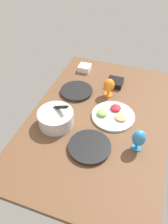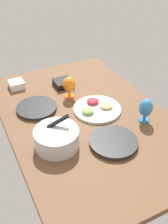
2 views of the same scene
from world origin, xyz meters
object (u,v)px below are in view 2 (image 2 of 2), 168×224
dinner_plate_left (114,142)px  dinner_plate_right (37,108)px  hurricane_glass_blue (146,108)px  square_bowl_black (63,83)px  hurricane_glass_orange (70,85)px  square_bowl_white (17,84)px  mixing_bowl (57,138)px  fruit_platter (97,108)px

dinner_plate_left → dinner_plate_right: 61.42cm
hurricane_glass_blue → square_bowl_black: size_ratio=1.22×
hurricane_glass_orange → square_bowl_white: bearing=46.7°
dinner_plate_right → square_bowl_black: 36.43cm
square_bowl_black → hurricane_glass_orange: bearing=174.5°
dinner_plate_left → mixing_bowl: (13.52, 30.29, 4.73)cm
dinner_plate_left → hurricane_glass_blue: hurricane_glass_blue is taller
fruit_platter → hurricane_glass_orange: (24.32, 9.48, 8.66)cm
dinner_plate_right → hurricane_glass_orange: size_ratio=1.73×
dinner_plate_left → mixing_bowl: mixing_bowl is taller
hurricane_glass_orange → square_bowl_black: (16.66, -1.59, -7.33)cm
hurricane_glass_orange → square_bowl_white: 44.69cm
hurricane_glass_blue → square_bowl_white: hurricane_glass_blue is taller
dinner_plate_left → hurricane_glass_orange: bearing=1.8°
mixing_bowl → dinner_plate_left: bearing=-114.1°
dinner_plate_right → hurricane_glass_blue: size_ratio=1.68×
hurricane_glass_orange → square_bowl_white: (30.30, 32.11, -6.94)cm
hurricane_glass_orange → hurricane_glass_blue: bearing=-147.2°
dinner_plate_left → hurricane_glass_blue: (10.20, -29.69, 8.50)cm
mixing_bowl → square_bowl_white: bearing=2.8°
mixing_bowl → fruit_platter: mixing_bowl is taller
dinner_plate_left → square_bowl_black: (75.67, 0.23, 1.37)cm
dinner_plate_right → square_bowl_white: size_ratio=2.53×
fruit_platter → hurricane_glass_blue: bearing=-138.0°
dinner_plate_left → square_bowl_white: size_ratio=2.60×
hurricane_glass_blue → square_bowl_white: size_ratio=1.51×
mixing_bowl → hurricane_glass_blue: bearing=-93.2°
fruit_platter → hurricane_glass_orange: 27.50cm
square_bowl_black → hurricane_glass_blue: bearing=-155.4°
hurricane_glass_orange → square_bowl_white: size_ratio=1.47×
dinner_plate_right → hurricane_glass_orange: 29.41cm
square_bowl_black → square_bowl_white: bearing=68.0°
dinner_plate_left → square_bowl_black: size_ratio=2.10×
fruit_platter → square_bowl_black: size_ratio=2.42×
mixing_bowl → square_bowl_white: 75.95cm
dinner_plate_left → hurricane_glass_orange: 59.68cm
fruit_platter → dinner_plate_right: bearing=62.6°
dinner_plate_right → square_bowl_black: (21.76, -29.18, 1.48)cm
dinner_plate_left → hurricane_glass_blue: 32.52cm
hurricane_glass_orange → hurricane_glass_blue: hurricane_glass_blue is taller
hurricane_glass_orange → square_bowl_black: hurricane_glass_orange is taller
mixing_bowl → hurricane_glass_orange: mixing_bowl is taller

